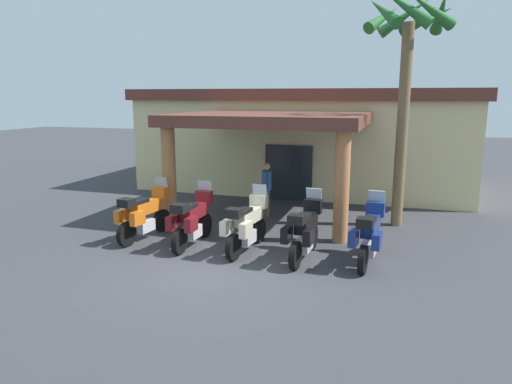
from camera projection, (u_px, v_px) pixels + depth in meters
The scene contains 9 objects.
ground_plane at pixel (209, 270), 10.62m from camera, with size 80.00×80.00×0.00m, color #38383D.
motel_building at pixel (306, 137), 20.31m from camera, with size 13.67×11.96×4.17m.
motorcycle_orange at pixel (144, 214), 12.82m from camera, with size 0.78×2.21×1.61m.
motorcycle_maroon at pixel (192, 220), 12.25m from camera, with size 0.70×2.21×1.61m.
motorcycle_cream at pixel (246, 225), 11.78m from camera, with size 0.74×2.21×1.61m.
motorcycle_black at pixel (304, 231), 11.21m from camera, with size 0.73×2.21×1.61m.
motorcycle_blue at pixel (369, 235), 10.93m from camera, with size 0.74×2.21×1.61m.
pedestrian at pixel (267, 185), 15.21m from camera, with size 0.37×0.43×1.77m.
palm_tree_near_portico at pixel (408, 50), 13.26m from camera, with size 2.57×2.63×6.88m.
Camera 1 is at (4.06, -9.23, 3.91)m, focal length 32.57 mm.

